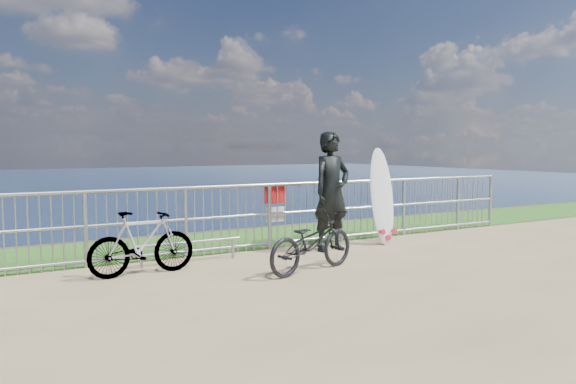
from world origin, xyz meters
TOP-DOWN VIEW (x-y plane):
  - grass_strip at (0.00, 2.70)m, footprint 120.00×120.00m
  - railing at (0.01, 1.60)m, footprint 10.06×0.10m
  - surfer at (0.33, 0.95)m, footprint 0.78×0.56m
  - surfboard at (1.50, 1.05)m, footprint 0.51×0.46m
  - bicycle_near at (-0.82, -0.23)m, footprint 1.70×0.96m
  - bicycle_far at (-2.93, 0.75)m, footprint 1.48×0.47m
  - bike_rack at (-2.10, 1.18)m, footprint 1.63×0.05m

SIDE VIEW (x-z plane):
  - grass_strip at x=0.00m, z-range 0.01..0.01m
  - bike_rack at x=-2.10m, z-range 0.11..0.45m
  - bicycle_near at x=-0.82m, z-range 0.00..0.85m
  - bicycle_far at x=-2.93m, z-range 0.00..0.88m
  - railing at x=0.01m, z-range 0.01..1.14m
  - surfboard at x=1.50m, z-range -0.07..1.67m
  - surfer at x=0.33m, z-range 0.00..1.99m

